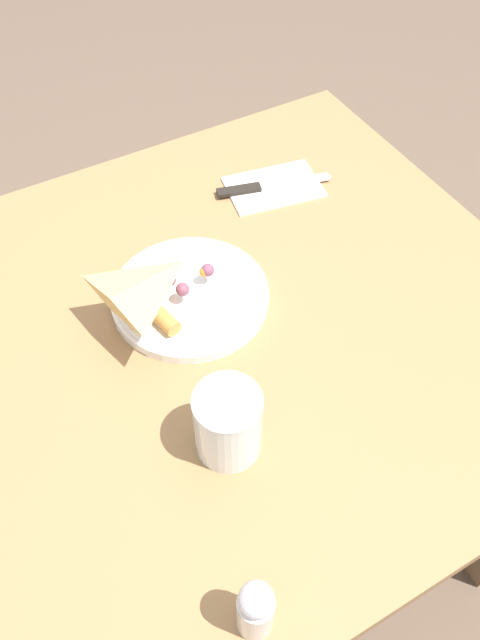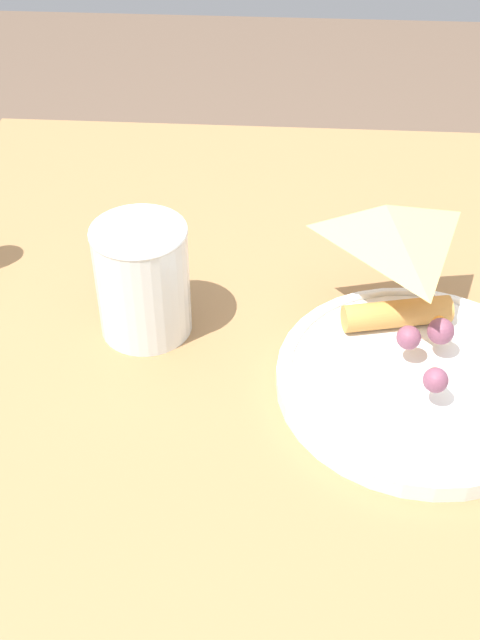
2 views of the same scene
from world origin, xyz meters
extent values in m
cube|color=olive|center=(0.00, 0.00, 0.72)|extent=(0.96, 0.86, 0.03)
cube|color=brown|center=(-0.43, -0.38, 0.35)|extent=(0.06, 0.06, 0.70)
cylinder|color=white|center=(-0.01, 0.06, 0.74)|extent=(0.23, 0.23, 0.02)
torus|color=white|center=(-0.01, 0.06, 0.75)|extent=(0.22, 0.22, 0.01)
pyramid|color=#E0B266|center=(-0.02, 0.06, 0.76)|extent=(0.14, 0.12, 0.02)
cylinder|color=#C68942|center=(-0.07, 0.05, 0.76)|extent=(0.04, 0.10, 0.02)
sphere|color=#7A4256|center=(-0.03, 0.05, 0.77)|extent=(0.02, 0.02, 0.02)
sphere|color=#7A4256|center=(-0.04, 0.08, 0.77)|extent=(0.02, 0.02, 0.02)
sphere|color=#7A4256|center=(0.02, 0.07, 0.77)|extent=(0.02, 0.02, 0.02)
sphere|color=orange|center=(0.02, 0.07, 0.77)|extent=(0.01, 0.01, 0.01)
sphere|color=orange|center=(-0.05, 0.08, 0.77)|extent=(0.01, 0.01, 0.01)
cylinder|color=white|center=(-0.08, -0.17, 0.78)|extent=(0.08, 0.08, 0.10)
cylinder|color=white|center=(-0.08, -0.17, 0.76)|extent=(0.07, 0.07, 0.06)
torus|color=white|center=(-0.08, -0.17, 0.83)|extent=(0.08, 0.08, 0.00)
camera|label=1|loc=(-0.24, -0.50, 1.43)|focal=35.00mm
camera|label=2|loc=(0.47, -0.05, 1.20)|focal=45.00mm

